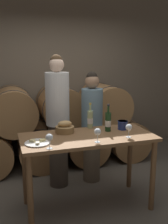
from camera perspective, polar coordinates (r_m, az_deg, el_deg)
name	(u,v)px	position (r m, az deg, el deg)	size (l,w,h in m)	color
ground_plane	(87,206)	(3.42, 0.75, -19.76)	(10.00, 10.00, 0.00)	#665E51
stone_wall_back	(53,67)	(4.86, -6.80, 9.72)	(10.00, 0.12, 3.20)	#7F705B
barrel_stack	(61,128)	(4.44, -5.03, -3.41)	(3.01, 0.94, 1.33)	#9E7042
tasting_table	(88,146)	(3.08, 0.80, -7.49)	(1.54, 0.70, 0.91)	brown
person_left	(58,121)	(3.58, -5.72, -1.89)	(0.32, 0.32, 1.83)	#4C4238
person_right	(92,126)	(3.73, 1.73, -3.09)	(0.30, 0.30, 1.59)	#756651
wine_bottle_red	(108,122)	(3.19, 5.26, -2.10)	(0.07, 0.07, 0.34)	#193819
wine_bottle_white	(90,119)	(3.32, 1.34, -1.56)	(0.07, 0.07, 0.32)	#ADBC7F
blue_crock	(123,125)	(3.31, 8.41, -2.74)	(0.13, 0.13, 0.11)	navy
bread_basket	(65,128)	(3.15, -4.20, -3.48)	(0.22, 0.22, 0.15)	olive
cheese_plate	(38,143)	(2.81, -10.08, -6.61)	(0.27, 0.27, 0.04)	white
wine_glass_far_left	(49,138)	(2.62, -7.58, -5.60)	(0.08, 0.08, 0.15)	white
wine_glass_left	(98,132)	(2.79, 2.97, -4.39)	(0.08, 0.08, 0.15)	white
wine_glass_center	(129,128)	(2.99, 9.75, -3.38)	(0.08, 0.08, 0.15)	white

